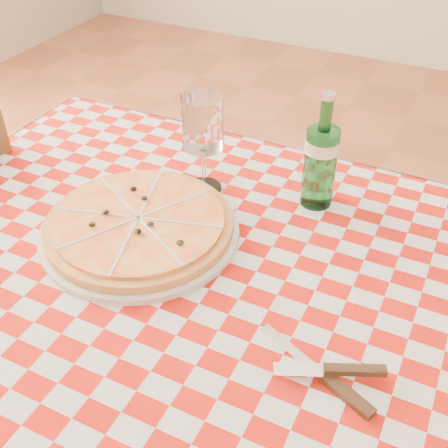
# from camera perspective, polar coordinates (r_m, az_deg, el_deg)

# --- Properties ---
(dining_table) EXTENTS (1.20, 0.80, 0.75)m
(dining_table) POSITION_cam_1_polar(r_m,az_deg,el_deg) (1.01, -0.47, -9.33)
(dining_table) COLOR brown
(dining_table) RESTS_ON ground
(tablecloth) EXTENTS (1.30, 0.90, 0.01)m
(tablecloth) POSITION_cam_1_polar(r_m,az_deg,el_deg) (0.94, -0.50, -5.43)
(tablecloth) COLOR #AA130A
(tablecloth) RESTS_ON dining_table
(pizza_plate) EXTENTS (0.44, 0.44, 0.05)m
(pizza_plate) POSITION_cam_1_polar(r_m,az_deg,el_deg) (1.02, -8.62, 0.01)
(pizza_plate) COLOR #BD883F
(pizza_plate) RESTS_ON tablecloth
(water_bottle) EXTENTS (0.07, 0.07, 0.23)m
(water_bottle) POSITION_cam_1_polar(r_m,az_deg,el_deg) (1.05, 9.88, 7.31)
(water_bottle) COLOR #196529
(water_bottle) RESTS_ON tablecloth
(wine_glass) EXTENTS (0.10, 0.10, 0.20)m
(wine_glass) POSITION_cam_1_polar(r_m,az_deg,el_deg) (1.09, -2.12, 8.03)
(wine_glass) COLOR white
(wine_glass) RESTS_ON tablecloth
(cutlery) EXTENTS (0.23, 0.19, 0.02)m
(cutlery) POSITION_cam_1_polar(r_m,az_deg,el_deg) (0.81, 10.02, -14.53)
(cutlery) COLOR silver
(cutlery) RESTS_ON tablecloth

